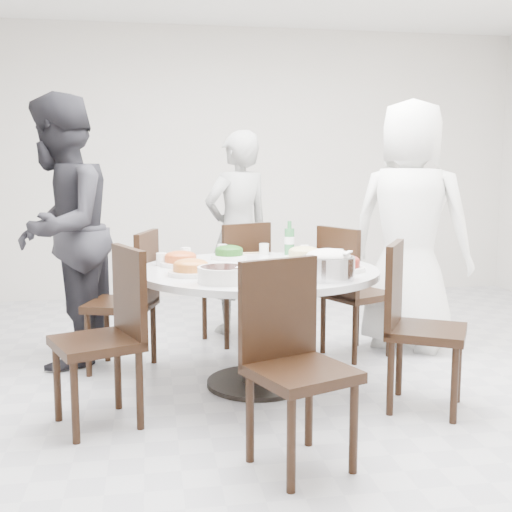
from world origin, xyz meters
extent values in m
cube|color=#BABABF|center=(0.00, 0.00, 0.00)|extent=(6.00, 6.00, 0.01)
cube|color=silver|center=(0.00, 3.00, 1.40)|extent=(6.00, 0.01, 2.80)
cylinder|color=silver|center=(-0.30, 0.09, 0.38)|extent=(1.50, 1.50, 0.75)
cube|color=black|center=(0.52, 0.62, 0.47)|extent=(0.56, 0.56, 0.95)
cube|color=black|center=(-0.31, 1.15, 0.47)|extent=(0.56, 0.56, 0.95)
cube|color=black|center=(-1.16, 0.55, 0.47)|extent=(0.53, 0.53, 0.95)
cube|color=black|center=(-1.24, -0.40, 0.47)|extent=(0.55, 0.55, 0.95)
cube|color=black|center=(-0.29, -1.05, 0.47)|extent=(0.55, 0.55, 0.95)
cube|color=black|center=(0.58, -0.46, 0.47)|extent=(0.57, 0.57, 0.95)
imported|color=white|center=(0.97, 0.74, 0.93)|extent=(1.08, 1.03, 1.86)
imported|color=black|center=(-0.23, 1.45, 0.83)|extent=(0.72, 0.62, 1.66)
imported|color=black|center=(-1.56, 0.78, 0.94)|extent=(0.87, 1.03, 1.87)
cylinder|color=white|center=(-0.42, 0.53, 0.78)|extent=(0.24, 0.24, 0.06)
cylinder|color=white|center=(0.07, 0.37, 0.79)|extent=(0.27, 0.27, 0.07)
cylinder|color=white|center=(-0.76, 0.27, 0.78)|extent=(0.26, 0.26, 0.07)
cylinder|color=white|center=(0.18, -0.08, 0.79)|extent=(0.31, 0.31, 0.08)
cylinder|color=white|center=(-0.72, -0.09, 0.78)|extent=(0.27, 0.27, 0.07)
cylinder|color=silver|center=(0.03, -0.35, 0.81)|extent=(0.30, 0.30, 0.13)
cylinder|color=white|center=(-0.56, -0.35, 0.79)|extent=(0.28, 0.28, 0.09)
cylinder|color=#2E743E|center=(0.03, 0.64, 0.87)|extent=(0.07, 0.07, 0.24)
cylinder|color=white|center=(-0.33, 0.69, 0.79)|extent=(0.07, 0.07, 0.08)
camera|label=1|loc=(-0.95, -3.77, 1.38)|focal=45.00mm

